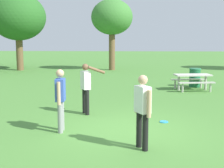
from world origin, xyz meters
The scene contains 9 objects.
ground_plane centered at (0.00, 0.00, 0.00)m, with size 120.00×120.00×0.00m, color #4C8438.
person_thrower centered at (-1.30, 1.68, 0.96)m, with size 0.83×0.55×1.64m.
person_catcher centered at (0.40, -1.41, 0.94)m, with size 0.38×0.54×1.64m.
person_bystander centered at (-1.67, -0.26, 0.94)m, with size 0.25×0.61×1.64m.
frisbee centered at (1.12, 0.82, 0.01)m, with size 0.25×0.25×0.03m, color #2D9EDB.
picnic_table_near centered at (3.09, 6.73, 0.56)m, with size 1.90×1.66×0.77m.
trash_can_further_along centered at (3.43, 7.82, 0.48)m, with size 0.59×0.59×0.96m.
tree_far_right centered at (-8.75, 15.85, 4.18)m, with size 4.33×4.33×6.05m.
tree_slender_mid centered at (-1.40, 16.57, 4.16)m, with size 3.30×3.30×5.62m.
Camera 1 is at (0.14, -7.83, 2.37)m, focal length 48.41 mm.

